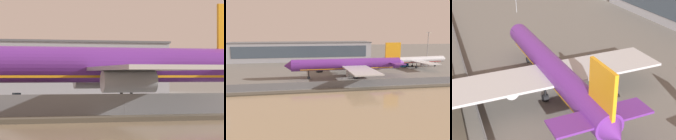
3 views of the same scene
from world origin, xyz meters
The scene contains 5 objects.
ground_plane centered at (0.00, 0.00, 0.00)m, with size 500.00×500.00×0.00m, color #66635E.
shoreline_seawall centered at (0.00, -20.50, 0.25)m, with size 320.00×3.00×0.50m.
perimeter_fence centered at (0.00, -16.00, 1.35)m, with size 280.00×0.10×2.71m.
cargo_jet_purple centered at (1.96, 1.15, 6.14)m, with size 56.59×48.49×16.09m.
baggage_tug centered at (-10.41, 16.88, 0.81)m, with size 3.53×2.49×1.80m.
Camera 3 is at (60.10, -20.05, 35.61)m, focal length 50.00 mm.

